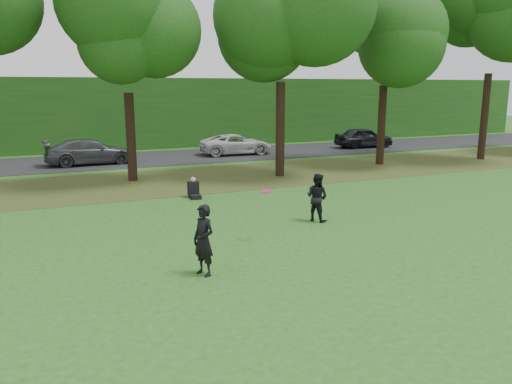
% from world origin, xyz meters
% --- Properties ---
extents(ground, '(120.00, 120.00, 0.00)m').
position_xyz_m(ground, '(0.00, 0.00, 0.00)').
color(ground, '#235019').
rests_on(ground, ground).
extents(leaf_litter, '(60.00, 7.00, 0.01)m').
position_xyz_m(leaf_litter, '(0.00, 13.00, 0.01)').
color(leaf_litter, '#4E411C').
rests_on(leaf_litter, ground).
extents(street, '(70.00, 7.00, 0.02)m').
position_xyz_m(street, '(0.00, 21.00, 0.01)').
color(street, black).
rests_on(street, ground).
extents(far_hedge, '(70.00, 3.00, 5.00)m').
position_xyz_m(far_hedge, '(0.00, 27.00, 2.50)').
color(far_hedge, '#195117').
rests_on(far_hedge, ground).
extents(player_left, '(0.63, 0.74, 1.71)m').
position_xyz_m(player_left, '(-3.55, 0.89, 0.85)').
color(player_left, black).
rests_on(player_left, ground).
extents(player_right, '(0.90, 0.97, 1.60)m').
position_xyz_m(player_right, '(1.37, 4.11, 0.80)').
color(player_right, black).
rests_on(player_right, ground).
extents(parked_cars, '(35.08, 3.52, 1.45)m').
position_xyz_m(parked_cars, '(-1.41, 20.18, 0.72)').
color(parked_cars, black).
rests_on(parked_cars, street).
extents(frisbee, '(0.36, 0.37, 0.09)m').
position_xyz_m(frisbee, '(-1.10, 2.73, 1.47)').
color(frisbee, '#DC127C').
rests_on(frisbee, ground).
extents(seated_person, '(0.44, 0.75, 0.83)m').
position_xyz_m(seated_person, '(-1.39, 9.14, 0.31)').
color(seated_person, black).
rests_on(seated_person, ground).
extents(tree_line, '(55.30, 7.90, 12.31)m').
position_xyz_m(tree_line, '(-0.34, 12.94, 7.84)').
color(tree_line, black).
rests_on(tree_line, ground).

